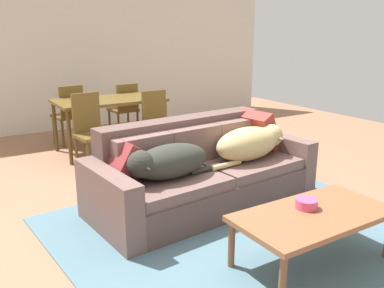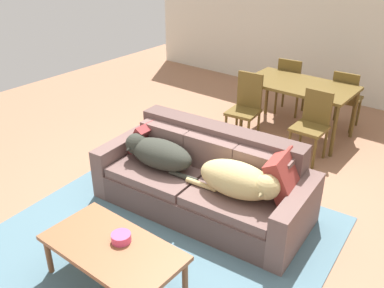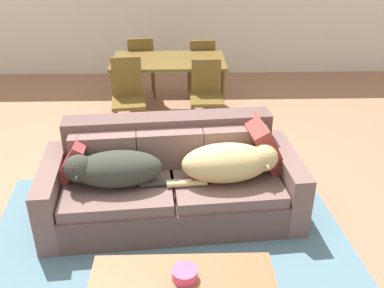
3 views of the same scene
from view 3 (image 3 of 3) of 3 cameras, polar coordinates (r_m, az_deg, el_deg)
The scene contains 13 objects.
ground_plane at distance 4.16m, azimuth -3.21°, elevation -8.36°, with size 10.00×10.00×0.00m, color #9C6C4F.
area_rug at distance 3.60m, azimuth -2.64°, elevation -15.02°, with size 3.00×2.72×0.01m, color slate.
couch at distance 3.97m, azimuth -2.69°, elevation -4.85°, with size 2.31×1.15×0.83m.
dog_on_left_cushion at distance 3.70m, azimuth -10.32°, elevation -3.23°, with size 0.94×0.43×0.31m.
dog_on_right_cushion at distance 3.72m, azimuth 5.08°, elevation -2.39°, with size 0.94×0.44×0.33m.
throw_pillow_by_left_arm at distance 3.92m, azimuth -15.27°, elevation -1.72°, with size 0.10×0.37×0.37m, color maroon.
throw_pillow_by_right_arm at distance 3.99m, azimuth 9.39°, elevation -0.00°, with size 0.15×0.44×0.44m, color maroon.
bowl_on_coffee_table at distance 2.87m, azimuth -0.96°, elevation -16.60°, with size 0.16×0.16×0.07m, color #EA4C7F.
dining_table at distance 5.89m, azimuth -3.06°, elevation 10.33°, with size 1.49×0.84×0.75m.
dining_chair_near_left at distance 5.41m, azimuth -8.35°, elevation 6.46°, with size 0.44×0.44×0.94m.
dining_chair_near_right at distance 5.42m, azimuth 1.89°, elevation 6.66°, with size 0.40×0.40×0.89m.
dining_chair_far_left at distance 6.52m, azimuth -6.65°, elevation 10.25°, with size 0.45×0.45×0.91m.
dining_chair_far_right at distance 6.49m, azimuth 1.25°, elevation 10.32°, with size 0.42×0.42×0.88m.
Camera 3 is at (0.14, -3.35, 2.45)m, focal length 40.90 mm.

